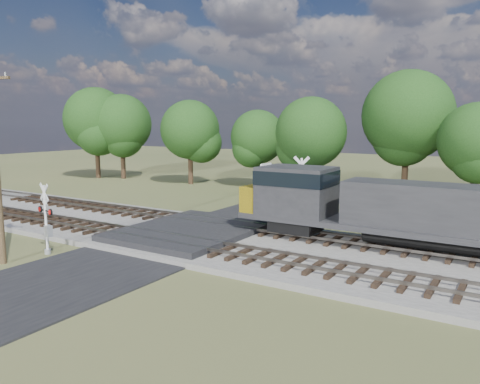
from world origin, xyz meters
The scene contains 10 objects.
ground centered at (0.00, 0.00, 0.00)m, with size 160.00×160.00×0.00m, color #414B28.
ballast_bed centered at (10.00, 0.50, 0.15)m, with size 140.00×10.00×0.30m, color gray.
road centered at (0.00, 0.00, 0.04)m, with size 7.00×60.00×0.08m, color black.
crossing_panel centered at (0.00, 0.50, 0.32)m, with size 7.00×9.00×0.62m, color #262628.
track_near centered at (3.12, -2.00, 0.41)m, with size 140.00×2.60×0.33m.
track_far centered at (3.12, 3.00, 0.41)m, with size 140.00×2.60×0.33m.
crossing_signal_near centered at (-4.14, -6.30, 1.56)m, with size 1.50×0.42×3.75m.
crossing_signal_far centered at (3.57, 8.10, 1.90)m, with size 1.83×0.44×4.56m.
equipment_shed centered at (11.78, 8.04, 1.58)m, with size 4.74×4.74×3.12m.
treeline centered at (7.84, 20.06, 6.70)m, with size 80.84×11.68×11.88m.
Camera 1 is at (16.83, -21.15, 6.83)m, focal length 35.00 mm.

